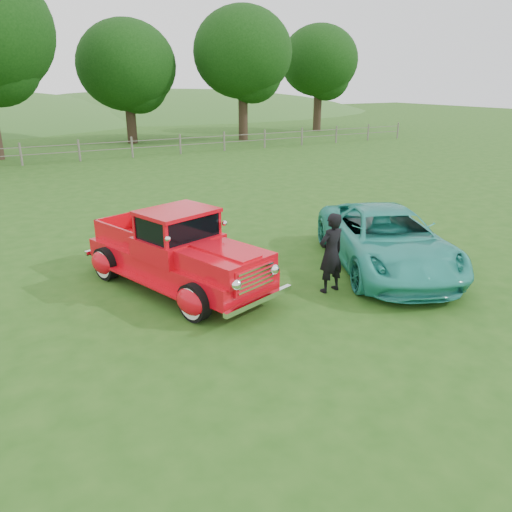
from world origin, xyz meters
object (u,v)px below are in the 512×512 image
tree_far_east (319,61)px  teal_sedan (386,240)px  man (331,253)px  red_pickup (177,253)px  tree_mid_east (243,53)px  tree_near_east (127,66)px

tree_far_east → teal_sedan: bearing=-122.8°
teal_sedan → man: size_ratio=2.97×
red_pickup → man: bearing=-51.0°
teal_sedan → man: man is taller
red_pickup → teal_sedan: red_pickup is taller
tree_far_east → man: tree_far_east is taller
red_pickup → teal_sedan: 5.01m
tree_mid_east → teal_sedan: tree_mid_east is taller
tree_near_east → tree_mid_east: size_ratio=0.88×
man → tree_mid_east: bearing=-120.0°
tree_mid_east → tree_far_east: 9.49m
tree_near_east → teal_sedan: bearing=-93.6°
red_pickup → man: (2.79, -1.80, 0.08)m
tree_near_east → red_pickup: size_ratio=1.58×
tree_near_east → tree_far_east: tree_far_east is taller
tree_far_east → teal_sedan: 34.95m
tree_near_east → tree_far_east: bearing=3.4°
tree_mid_east → red_pickup: tree_mid_east is taller
red_pickup → teal_sedan: bearing=-33.3°
tree_near_east → red_pickup: (-6.58, -26.74, -4.45)m
tree_far_east → man: (-20.79, -29.54, -4.98)m
tree_mid_east → teal_sedan: size_ratio=1.82×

